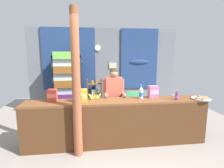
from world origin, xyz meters
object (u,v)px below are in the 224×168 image
timber_post (76,88)px  bottle_shelf_rack (95,95)px  snack_box_choco_powder (82,96)px  stall_counter (118,119)px  pastry_tray (201,98)px  drink_fridge (68,82)px  snack_box_wafer (153,92)px  soda_bottle_grape_soda (177,96)px  plastic_lawn_chair (132,103)px  soda_bottle_water (141,93)px  shopkeeper (114,94)px  banana_bunch (94,97)px  snack_box_crackers (52,95)px

timber_post → bottle_shelf_rack: bearing=80.7°
snack_box_choco_powder → stall_counter: bearing=-6.8°
timber_post → snack_box_choco_powder: timber_post is taller
pastry_tray → drink_fridge: bearing=147.2°
stall_counter → snack_box_wafer: size_ratio=14.50×
bottle_shelf_rack → snack_box_wafer: bearing=-56.7°
soda_bottle_grape_soda → stall_counter: bearing=-179.9°
plastic_lawn_chair → pastry_tray: size_ratio=2.18×
bottle_shelf_rack → snack_box_choco_powder: size_ratio=4.35×
soda_bottle_water → soda_bottle_grape_soda: soda_bottle_water is taller
bottle_shelf_rack → shopkeeper: shopkeeper is taller
snack_box_wafer → snack_box_choco_powder: size_ratio=1.00×
drink_fridge → banana_bunch: drink_fridge is taller
soda_bottle_grape_soda → drink_fridge: bearing=142.2°
snack_box_crackers → stall_counter: bearing=-11.1°
shopkeeper → plastic_lawn_chair: bearing=50.0°
stall_counter → drink_fridge: 2.26m
shopkeeper → banana_bunch: shopkeeper is taller
banana_bunch → snack_box_crackers: bearing=178.4°
stall_counter → snack_box_wafer: bearing=17.1°
drink_fridge → snack_box_crackers: (-0.12, -1.61, -0.01)m
snack_box_crackers → pastry_tray: bearing=-5.2°
soda_bottle_water → snack_box_wafer: size_ratio=1.20×
snack_box_wafer → bottle_shelf_rack: bearing=123.3°
snack_box_crackers → bottle_shelf_rack: bearing=64.0°
plastic_lawn_chair → snack_box_crackers: snack_box_crackers is taller
drink_fridge → stall_counter: bearing=-57.8°
timber_post → shopkeeper: timber_post is taller
plastic_lawn_chair → soda_bottle_grape_soda: (0.58, -1.36, 0.53)m
pastry_tray → bottle_shelf_rack: bearing=135.5°
shopkeeper → timber_post: bearing=-133.3°
stall_counter → soda_bottle_water: bearing=19.5°
soda_bottle_water → soda_bottle_grape_soda: 0.72m
stall_counter → soda_bottle_grape_soda: size_ratio=17.54×
stall_counter → drink_fridge: size_ratio=1.91×
bottle_shelf_rack → snack_box_crackers: bearing=-116.0°
pastry_tray → soda_bottle_grape_soda: bearing=177.1°
bottle_shelf_rack → snack_box_wafer: (1.21, -1.84, 0.48)m
plastic_lawn_chair → pastry_tray: pastry_tray is taller
timber_post → plastic_lawn_chair: (1.42, 1.59, -0.77)m
snack_box_wafer → snack_box_choco_powder: same height
pastry_tray → snack_box_wafer: bearing=163.7°
shopkeeper → banana_bunch: bearing=-141.0°
drink_fridge → snack_box_wafer: bearing=-39.1°
drink_fridge → soda_bottle_water: 2.39m
snack_box_choco_powder → banana_bunch: size_ratio=0.93×
shopkeeper → snack_box_choco_powder: size_ratio=5.95×
soda_bottle_water → snack_box_choco_powder: bearing=-175.1°
bottle_shelf_rack → shopkeeper: bearing=-75.0°
snack_box_wafer → soda_bottle_grape_soda: bearing=-31.3°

